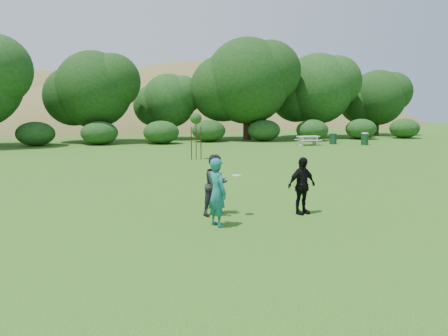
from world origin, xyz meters
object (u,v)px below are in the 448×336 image
(player_teal, at_px, (217,192))
(trash_can_near, at_px, (333,139))
(sapling, at_px, (196,120))
(player_black, at_px, (302,186))
(picnic_table, at_px, (308,139))
(player_grey, at_px, (216,185))
(trash_can_lidded, at_px, (365,138))

(player_teal, xyz_separation_m, trash_can_near, (16.59, 21.63, -0.49))
(trash_can_near, relative_size, sapling, 0.32)
(player_black, xyz_separation_m, sapling, (0.10, 14.16, 1.55))
(picnic_table, bearing_deg, player_black, -118.38)
(player_teal, xyz_separation_m, player_grey, (0.33, 1.23, -0.02))
(trash_can_near, distance_m, picnic_table, 2.56)
(sapling, relative_size, picnic_table, 1.58)
(player_grey, distance_m, sapling, 13.82)
(player_teal, xyz_separation_m, picnic_table, (14.05, 21.32, -0.42))
(trash_can_near, bearing_deg, trash_can_lidded, -34.50)
(trash_can_near, relative_size, trash_can_lidded, 0.86)
(trash_can_near, distance_m, sapling, 15.43)
(player_grey, xyz_separation_m, picnic_table, (13.72, 20.09, -0.40))
(trash_can_near, xyz_separation_m, sapling, (-13.66, -6.91, 1.97))
(player_black, xyz_separation_m, trash_can_near, (13.76, 21.07, -0.42))
(player_teal, relative_size, picnic_table, 1.05)
(trash_can_near, height_order, sapling, sapling)
(player_teal, height_order, sapling, sapling)
(player_black, relative_size, sapling, 0.61)
(player_grey, distance_m, trash_can_near, 26.09)
(player_grey, height_order, trash_can_lidded, player_grey)
(player_black, height_order, trash_can_lidded, player_black)
(player_teal, relative_size, sapling, 0.66)
(trash_can_lidded, bearing_deg, player_teal, -132.86)
(player_teal, relative_size, trash_can_lidded, 1.79)
(trash_can_lidded, bearing_deg, picnic_table, 166.18)
(player_grey, xyz_separation_m, trash_can_near, (16.26, 20.40, -0.47))
(sapling, xyz_separation_m, picnic_table, (11.11, 6.60, -1.90))
(player_teal, relative_size, trash_can_near, 2.09)
(sapling, bearing_deg, trash_can_near, 26.84)
(player_teal, bearing_deg, trash_can_near, -56.31)
(player_grey, relative_size, trash_can_near, 2.04)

